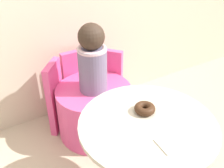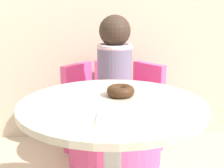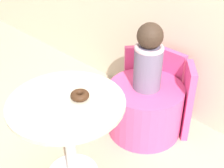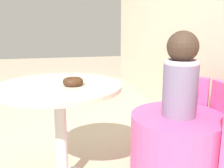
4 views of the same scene
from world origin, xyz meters
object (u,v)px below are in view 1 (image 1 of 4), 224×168
object	(u,v)px
round_table	(146,142)
child_figure	(92,59)
donut	(145,109)
tub_chair	(95,111)

from	to	relation	value
round_table	child_figure	world-z (taller)	child_figure
round_table	child_figure	bearing A→B (deg)	86.16
round_table	child_figure	xyz separation A→B (m)	(0.05, 0.73, 0.18)
child_figure	donut	distance (m)	0.65
child_figure	donut	size ratio (longest dim) A/B	4.57
round_table	tub_chair	size ratio (longest dim) A/B	1.21
round_table	donut	world-z (taller)	donut
round_table	donut	size ratio (longest dim) A/B	6.31
tub_chair	child_figure	xyz separation A→B (m)	(0.00, 0.00, 0.46)
round_table	child_figure	distance (m)	0.75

